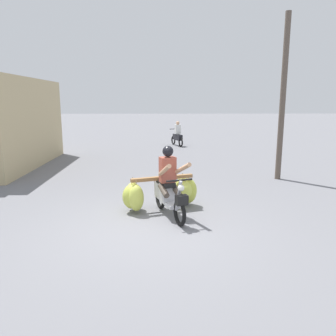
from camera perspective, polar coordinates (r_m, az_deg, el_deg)
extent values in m
plane|color=slate|center=(6.81, -2.98, -10.43)|extent=(120.00, 120.00, 0.00)
torus|color=black|center=(6.89, 2.00, -7.66)|extent=(0.26, 0.56, 0.56)
torus|color=black|center=(7.95, -1.35, -5.01)|extent=(0.26, 0.56, 0.56)
cube|color=silver|center=(7.32, 0.48, -6.17)|extent=(0.41, 0.61, 0.08)
cube|color=silver|center=(7.62, -0.60, -4.03)|extent=(0.48, 0.70, 0.36)
cube|color=black|center=(7.49, -0.40, -2.56)|extent=(0.44, 0.65, 0.10)
cylinder|color=gray|center=(6.84, 1.83, -4.82)|extent=(0.16, 0.29, 0.69)
cylinder|color=black|center=(6.71, 1.98, -2.12)|extent=(0.54, 0.22, 0.04)
sphere|color=silver|center=(6.68, 2.23, -3.44)|extent=(0.14, 0.14, 0.14)
cube|color=black|center=(6.71, 2.35, -5.50)|extent=(0.28, 0.23, 0.20)
cube|color=silver|center=(6.80, 2.02, -5.27)|extent=(0.19, 0.30, 0.04)
cube|color=olive|center=(7.69, -0.99, -1.74)|extent=(1.45, 0.59, 0.08)
cube|color=olive|center=(7.86, -1.43, -1.67)|extent=(1.30, 0.52, 0.06)
ellipsoid|color=#C0CA50|center=(7.53, -5.45, -5.14)|extent=(0.37, 0.34, 0.61)
cylinder|color=#998459|center=(7.44, -5.50, -2.65)|extent=(0.02, 0.02, 0.12)
ellipsoid|color=#B7C147|center=(8.25, 2.48, -3.42)|extent=(0.44, 0.41, 0.53)
cylinder|color=#998459|center=(8.18, 2.50, -1.36)|extent=(0.02, 0.02, 0.14)
ellipsoid|color=#BEC84D|center=(7.87, -6.01, -4.55)|extent=(0.43, 0.40, 0.59)
cylinder|color=#998459|center=(7.79, -6.06, -2.14)|extent=(0.02, 0.02, 0.15)
ellipsoid|color=#C0CA50|center=(7.98, 2.56, -3.81)|extent=(0.62, 0.61, 0.47)
cylinder|color=#998459|center=(7.91, 2.58, -1.85)|extent=(0.02, 0.02, 0.15)
ellipsoid|color=#B4BF44|center=(8.13, 3.44, -3.92)|extent=(0.59, 0.57, 0.62)
cylinder|color=#998459|center=(8.05, 3.47, -1.55)|extent=(0.02, 0.02, 0.13)
ellipsoid|color=#B8C248|center=(7.69, -6.17, -4.89)|extent=(0.53, 0.50, 0.57)
cylinder|color=#998459|center=(7.60, -6.22, -2.48)|extent=(0.02, 0.02, 0.15)
cube|color=#994738|center=(7.31, -0.07, -0.26)|extent=(0.39, 0.32, 0.56)
sphere|color=black|center=(7.22, -0.02, 2.89)|extent=(0.24, 0.24, 0.24)
cylinder|color=tan|center=(7.06, 2.38, -0.16)|extent=(0.37, 0.70, 0.39)
cylinder|color=tan|center=(6.92, -0.59, -0.39)|extent=(0.27, 0.72, 0.39)
cylinder|color=#4C4238|center=(7.35, 1.28, -3.65)|extent=(0.27, 0.46, 0.27)
cylinder|color=#4C4238|center=(7.25, -0.77, -3.85)|extent=(0.27, 0.46, 0.27)
torus|color=black|center=(19.55, 0.92, 4.80)|extent=(0.25, 0.52, 0.52)
torus|color=black|center=(18.54, 2.19, 4.42)|extent=(0.25, 0.52, 0.52)
cube|color=black|center=(18.92, 1.66, 5.30)|extent=(0.53, 0.93, 0.32)
cylinder|color=black|center=(19.43, 0.98, 6.71)|extent=(0.48, 0.20, 0.04)
cube|color=silver|center=(18.86, 1.69, 6.66)|extent=(0.35, 0.29, 0.52)
sphere|color=tan|center=(18.85, 1.67, 7.72)|extent=(0.20, 0.20, 0.20)
cylinder|color=brown|center=(11.30, 19.08, 11.14)|extent=(0.18, 0.18, 5.18)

